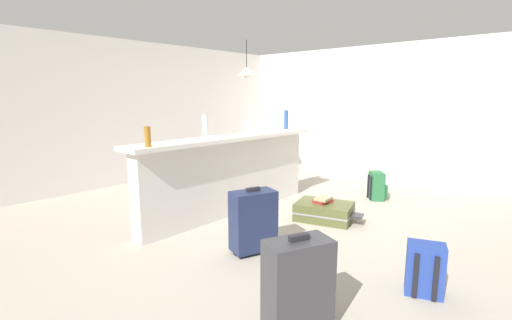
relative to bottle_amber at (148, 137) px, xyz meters
name	(u,v)px	position (x,y,z in m)	size (l,w,h in m)	color
ground_plane	(280,212)	(1.81, -0.32, -1.17)	(13.00, 13.00, 0.05)	#ADA393
wall_back	(153,112)	(1.81, 2.73, 0.11)	(6.60, 0.10, 2.50)	silver
wall_right	(364,111)	(4.86, -0.02, 0.11)	(0.10, 6.00, 2.50)	silver
partition_half_wall	(231,177)	(1.26, 0.09, -0.65)	(2.80, 0.20, 0.99)	silver
bar_countertop	(230,138)	(1.26, 0.09, -0.13)	(2.96, 0.40, 0.05)	white
bottle_amber	(148,137)	(0.00, 0.00, 0.00)	(0.06, 0.06, 0.21)	#9E661E
bottle_clear	(205,127)	(0.86, 0.11, 0.04)	(0.07, 0.07, 0.29)	silver
bottle_white	(247,126)	(1.65, 0.16, 0.00)	(0.06, 0.06, 0.20)	silver
bottle_blue	(286,120)	(2.54, 0.16, 0.04)	(0.06, 0.06, 0.29)	#284C89
dining_table	(247,146)	(2.77, 1.21, -0.50)	(1.10, 0.80, 0.74)	brown
dining_chair_near_partition	(269,156)	(2.76, 0.70, -0.63)	(0.43, 0.43, 0.93)	black
pendant_lamp	(247,71)	(2.74, 1.19, 0.82)	(0.34, 0.34, 0.65)	black
suitcase_flat_olive	(324,211)	(1.86, -0.98, -1.03)	(0.67, 0.89, 0.22)	#51562D
suitcase_upright_navy	(253,220)	(0.55, -0.96, -0.81)	(0.50, 0.38, 0.67)	#1E284C
backpack_blue	(425,270)	(0.87, -2.50, -0.94)	(0.31, 0.33, 0.42)	#233D93
backpack_green	(377,186)	(3.20, -1.07, -0.94)	(0.34, 0.34, 0.42)	#286B3D
suitcase_upright_charcoal	(298,283)	(-0.17, -2.01, -0.81)	(0.50, 0.40, 0.67)	#38383D
book_stack	(323,200)	(1.87, -0.95, -0.89)	(0.25, 0.21, 0.07)	#AD2D2D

